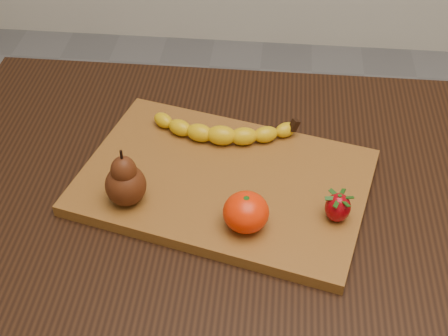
# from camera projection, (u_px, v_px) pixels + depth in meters

# --- Properties ---
(table) EXTENTS (1.00, 0.70, 0.76)m
(table) POSITION_uv_depth(u_px,v_px,m) (227.00, 230.00, 1.07)
(table) COLOR black
(table) RESTS_ON ground
(cutting_board) EXTENTS (0.51, 0.40, 0.02)m
(cutting_board) POSITION_uv_depth(u_px,v_px,m) (224.00, 182.00, 1.00)
(cutting_board) COLOR brown
(cutting_board) RESTS_ON table
(banana) EXTENTS (0.22, 0.06, 0.03)m
(banana) POSITION_uv_depth(u_px,v_px,m) (221.00, 135.00, 1.05)
(banana) COLOR #E3B60A
(banana) RESTS_ON cutting_board
(pear) EXTENTS (0.07, 0.07, 0.10)m
(pear) POSITION_uv_depth(u_px,v_px,m) (125.00, 177.00, 0.93)
(pear) COLOR #4E210C
(pear) RESTS_ON cutting_board
(mandarin) EXTENTS (0.08, 0.08, 0.06)m
(mandarin) POSITION_uv_depth(u_px,v_px,m) (246.00, 212.00, 0.90)
(mandarin) COLOR #EE2902
(mandarin) RESTS_ON cutting_board
(strawberry) EXTENTS (0.04, 0.04, 0.05)m
(strawberry) POSITION_uv_depth(u_px,v_px,m) (338.00, 207.00, 0.92)
(strawberry) COLOR #93040A
(strawberry) RESTS_ON cutting_board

